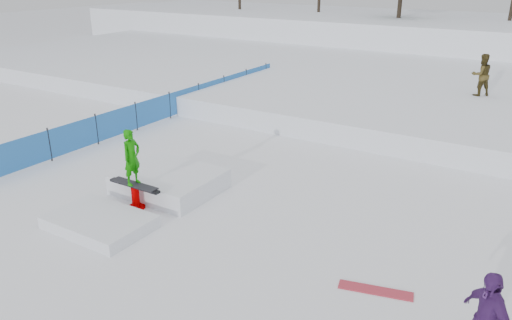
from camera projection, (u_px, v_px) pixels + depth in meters
The scene contains 7 objects.
ground at pixel (195, 224), 12.00m from camera, with size 120.00×120.00×0.00m, color white.
snow_berm at pixel (459, 36), 35.31m from camera, with size 60.00×14.00×2.40m, color white.
snow_midrise at pixel (398, 84), 24.52m from camera, with size 50.00×18.00×0.80m, color white.
safety_fence at pixel (170, 105), 20.24m from camera, with size 0.05×16.00×1.10m.
walker_olive at pixel (481, 75), 20.42m from camera, with size 0.84×0.65×1.72m, color #413515.
loose_board_red at pixel (375, 290), 9.51m from camera, with size 1.40×0.28×0.03m, color #A62836.
jib_rail_feature at pixel (151, 190), 13.13m from camera, with size 2.60×4.40×2.11m.
Camera 1 is at (6.89, -8.24, 5.77)m, focal length 35.00 mm.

